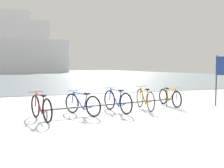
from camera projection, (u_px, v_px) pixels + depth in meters
The scene contains 9 objects.
ground at pixel (35, 74), 55.19m from camera, with size 80.00×132.00×0.08m.
bike_rack at pixel (115, 104), 8.56m from camera, with size 5.27×1.08×0.31m.
bicycle_0 at pixel (41, 108), 7.25m from camera, with size 0.62×1.60×0.82m.
bicycle_1 at pixel (82, 104), 8.01m from camera, with size 0.90×1.49×0.79m.
bicycle_2 at pixel (117, 101), 8.53m from camera, with size 0.54×1.75×0.85m.
bicycle_3 at pixel (145, 99), 9.11m from camera, with size 0.46×1.81×0.84m.
bicycle_4 at pixel (170, 97), 9.91m from camera, with size 0.46×1.67×0.77m.
info_sign at pixel (221, 71), 9.90m from camera, with size 0.55×0.06×2.05m.
ferry_ship at pixel (5, 47), 72.21m from camera, with size 35.63×10.25×22.42m.
Camera 1 is at (-1.77, -3.98, 1.57)m, focal length 39.15 mm.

